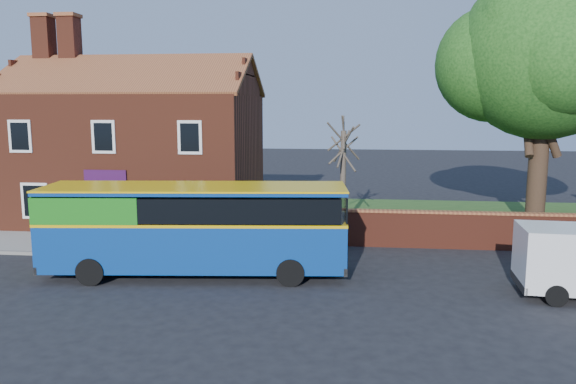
# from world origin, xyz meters

# --- Properties ---
(ground) EXTENTS (120.00, 120.00, 0.00)m
(ground) POSITION_xyz_m (0.00, 0.00, 0.00)
(ground) COLOR black
(ground) RESTS_ON ground
(pavement) EXTENTS (18.00, 3.50, 0.12)m
(pavement) POSITION_xyz_m (-7.00, 5.75, 0.06)
(pavement) COLOR gray
(pavement) RESTS_ON ground
(kerb) EXTENTS (18.00, 0.15, 0.14)m
(kerb) POSITION_xyz_m (-7.00, 4.00, 0.07)
(kerb) COLOR slate
(kerb) RESTS_ON ground
(grass_strip) EXTENTS (26.00, 12.00, 0.04)m
(grass_strip) POSITION_xyz_m (13.00, 13.00, 0.02)
(grass_strip) COLOR #426B28
(grass_strip) RESTS_ON ground
(shop_building) EXTENTS (12.30, 8.13, 10.50)m
(shop_building) POSITION_xyz_m (-7.02, 11.50, 3.41)
(shop_building) COLOR maroon
(shop_building) RESTS_ON ground
(boundary_wall) EXTENTS (22.00, 0.38, 1.60)m
(boundary_wall) POSITION_xyz_m (13.00, 7.00, 0.81)
(boundary_wall) COLOR maroon
(boundary_wall) RESTS_ON ground
(bus) EXTENTS (10.79, 3.70, 3.22)m
(bus) POSITION_xyz_m (-1.66, 2.14, 1.83)
(bus) COLOR navy
(bus) RESTS_ON ground
(large_tree) EXTENTS (10.22, 8.08, 12.46)m
(large_tree) POSITION_xyz_m (13.14, 11.40, 8.16)
(large_tree) COLOR black
(large_tree) RESTS_ON ground
(bare_tree) EXTENTS (1.96, 2.34, 5.24)m
(bare_tree) POSITION_xyz_m (3.74, 10.40, 2.69)
(bare_tree) COLOR #4C4238
(bare_tree) RESTS_ON ground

